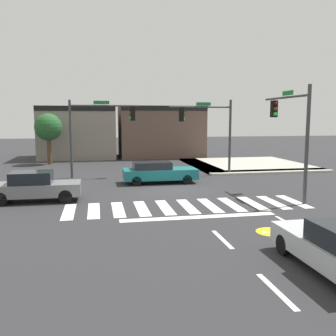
% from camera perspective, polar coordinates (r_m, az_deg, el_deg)
% --- Properties ---
extents(ground_plane, '(120.00, 120.00, 0.00)m').
position_cam_1_polar(ground_plane, '(22.31, 0.26, -3.22)').
color(ground_plane, '#2B2B2D').
extents(crosswalk_near, '(11.62, 3.00, 0.01)m').
position_cam_1_polar(crosswalk_near, '(18.01, 3.05, -5.86)').
color(crosswalk_near, silver).
rests_on(crosswalk_near, ground_plane).
extents(lane_markings, '(6.80, 20.25, 0.01)m').
position_cam_1_polar(lane_markings, '(11.66, 17.82, -13.86)').
color(lane_markings, white).
rests_on(lane_markings, ground_plane).
extents(bike_detector_marking, '(1.16, 1.16, 0.01)m').
position_cam_1_polar(bike_detector_marking, '(14.59, 15.58, -9.38)').
color(bike_detector_marking, yellow).
rests_on(bike_detector_marking, ground_plane).
extents(curb_corner_northeast, '(10.00, 10.60, 0.15)m').
position_cam_1_polar(curb_corner_northeast, '(33.68, 11.39, 0.45)').
color(curb_corner_northeast, '#B2AA9E').
rests_on(curb_corner_northeast, ground_plane).
extents(storefront_row, '(17.16, 7.00, 5.46)m').
position_cam_1_polar(storefront_row, '(40.81, -7.37, 5.51)').
color(storefront_row, gray).
rests_on(storefront_row, ground_plane).
extents(traffic_signal_northwest, '(4.92, 0.32, 5.46)m').
position_cam_1_polar(traffic_signal_northwest, '(26.92, -10.58, 6.66)').
color(traffic_signal_northwest, '#383A3D').
rests_on(traffic_signal_northwest, ground_plane).
extents(traffic_signal_southeast, '(0.32, 4.70, 5.81)m').
position_cam_1_polar(traffic_signal_southeast, '(20.61, 18.31, 6.59)').
color(traffic_signal_southeast, '#383A3D').
rests_on(traffic_signal_southeast, ground_plane).
extents(traffic_signal_northeast, '(4.73, 0.32, 5.55)m').
position_cam_1_polar(traffic_signal_northeast, '(27.85, 6.20, 6.71)').
color(traffic_signal_northeast, '#383A3D').
rests_on(traffic_signal_northeast, ground_plane).
extents(car_gray, '(4.48, 1.73, 1.53)m').
position_cam_1_polar(car_gray, '(20.05, -19.76, -2.70)').
color(car_gray, slate).
rests_on(car_gray, ground_plane).
extents(car_teal, '(4.76, 1.86, 1.39)m').
position_cam_1_polar(car_teal, '(24.28, -1.51, -0.61)').
color(car_teal, '#196B70').
rests_on(car_teal, ground_plane).
extents(roadside_tree, '(2.47, 2.47, 4.64)m').
position_cam_1_polar(roadside_tree, '(35.75, -17.85, 5.91)').
color(roadside_tree, '#4C3823').
rests_on(roadside_tree, ground_plane).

